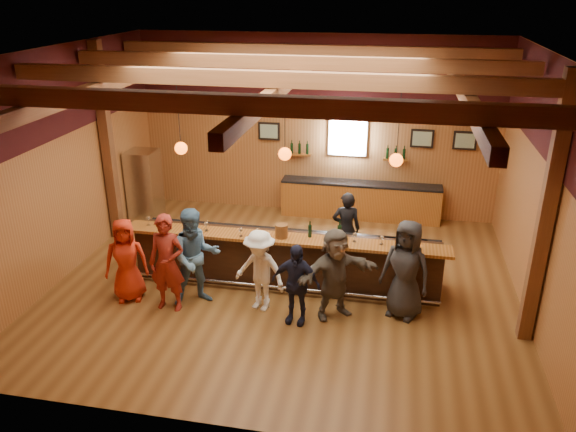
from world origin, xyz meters
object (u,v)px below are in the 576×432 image
Objects in this scene: customer_orange at (126,260)px; customer_denim at (196,257)px; customer_navy at (296,284)px; bartender at (346,229)px; customer_white at (260,271)px; ice_bucket at (281,231)px; back_bar_cabinet at (360,200)px; bottle_a at (310,231)px; bar_counter at (287,257)px; customer_brown at (335,274)px; customer_redvest at (167,263)px; stainless_fridge at (145,186)px; customer_dark at (406,269)px.

customer_denim is at bearing -15.16° from customer_orange.
customer_navy is 2.45m from bartender.
ice_bucket is at bearing 92.62° from customer_white.
back_bar_cabinet is 3.93m from bottle_a.
bar_counter is at bearing 33.81° from bartender.
back_bar_cabinet is 2.12× the size of customer_denim.
customer_brown is 1.13m from bottle_a.
bartender is 1.36m from bottle_a.
ice_bucket reaches higher than back_bar_cabinet.
bottle_a is (2.41, 1.20, 0.31)m from customer_redvest.
stainless_fridge is at bearing -168.07° from back_bar_cabinet.
bottle_a is at bearing 69.18° from customer_white.
customer_redvest reaches higher than customer_orange.
bartender reaches higher than customer_navy.
back_bar_cabinet is 2.66m from bartender.
bar_counter is 4.18× the size of customer_navy.
bottle_a is (1.97, 0.92, 0.29)m from customer_denim.
stainless_fridge reaches higher than customer_brown.
customer_white is at bearing 49.40° from bartender.
back_bar_cabinet is 6.27m from customer_orange.
customer_brown is 5.27× the size of bottle_a.
bottle_a reaches higher than back_bar_cabinet.
customer_brown is 2.04m from bartender.
customer_redvest is 4.26m from customer_dark.
back_bar_cabinet is 15.22× the size of ice_bucket.
stainless_fridge is at bearing 145.60° from ice_bucket.
customer_redvest is at bearing -30.81° from customer_orange.
customer_denim is 2.56m from customer_brown.
bar_counter is 1.57× the size of back_bar_cabinet.
customer_orange is at bearing 154.71° from customer_denim.
bar_counter is 4.81m from stainless_fridge.
customer_denim is at bearing 34.10° from customer_redvest.
stainless_fridge is 1.06× the size of customer_brown.
bar_counter is 0.80m from ice_bucket.
stainless_fridge is at bearing 149.24° from bar_counter.
customer_redvest is at bearing -121.94° from back_bar_cabinet.
stainless_fridge is 4.94m from ice_bucket.
bartender is at bearing 9.52° from customer_orange.
bartender is 6.21× the size of ice_bucket.
back_bar_cabinet is at bearing 91.72° from customer_white.
back_bar_cabinet is 2.22× the size of stainless_fridge.
customer_orange is 1.08× the size of customer_navy.
customer_denim is (1.33, 0.11, 0.13)m from customer_orange.
customer_dark reaches higher than customer_brown.
bartender is at bearing 54.84° from customer_brown.
customer_orange is at bearing -129.68° from back_bar_cabinet.
bar_counter is at bearing 114.53° from customer_navy.
bar_counter is at bearing 38.02° from customer_redvest.
bartender is (-1.22, 1.78, -0.10)m from customer_dark.
customer_white reaches higher than back_bar_cabinet.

